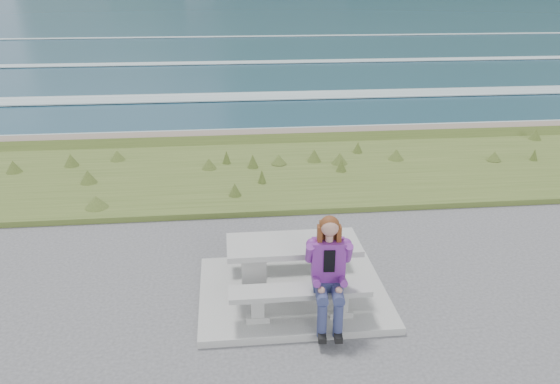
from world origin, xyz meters
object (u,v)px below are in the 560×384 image
Objects in this scene: picnic_table at (293,253)px; bench_landward at (300,295)px; bench_seaward at (287,245)px; seated_woman at (329,288)px.

picnic_table is 0.74m from bench_landward.
bench_seaward is at bearing 90.00° from picnic_table.
picnic_table reaches higher than bench_landward.
seated_woman reaches higher than picnic_table.
seated_woman is at bearing -77.58° from bench_seaward.
bench_seaward is 1.58m from seated_woman.
bench_landward is (0.00, -0.70, -0.23)m from picnic_table.
seated_woman reaches higher than bench_seaward.
picnic_table is 0.74m from bench_seaward.
bench_landward is 1.40m from bench_seaward.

